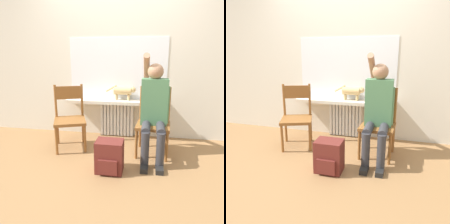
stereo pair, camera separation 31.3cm
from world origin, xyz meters
The scene contains 10 objects.
ground_plane centered at (0.00, 0.00, 0.00)m, with size 12.00×12.00×0.00m, color olive.
wall_with_window centered at (0.00, 1.23, 1.35)m, with size 7.00×0.06×2.70m.
radiator centered at (0.00, 1.15, 0.29)m, with size 0.56×0.08×0.58m.
windowsill centered at (0.00, 1.07, 0.60)m, with size 1.62×0.26×0.05m.
window_glass centered at (0.00, 1.20, 1.11)m, with size 1.55×0.01×0.97m.
chair_left centered at (-0.60, 0.57, 0.46)m, with size 0.56×0.56×0.91m.
chair_right centered at (0.59, 0.58, 0.46)m, with size 0.47×0.47×0.91m.
person centered at (0.59, 0.47, 0.68)m, with size 0.36×0.97×1.36m.
cat centered at (0.11, 1.10, 0.77)m, with size 0.49×0.13×0.24m.
backpack centered at (0.10, -0.03, 0.19)m, with size 0.31×0.27×0.38m.
Camera 1 is at (0.53, -2.30, 1.34)m, focal length 35.00 mm.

